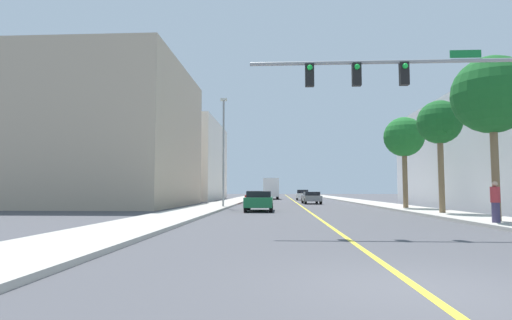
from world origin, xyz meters
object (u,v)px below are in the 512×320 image
traffic_signal_mast (429,93)px  car_green (259,201)px  palm_mid (439,124)px  car_white (303,195)px  pedestrian (495,202)px  palm_near (492,96)px  car_red (255,197)px  palm_far (404,138)px  car_gray (311,197)px  street_lamp (223,147)px  delivery_truck (271,188)px

traffic_signal_mast → car_green: (-6.79, 13.95, -4.24)m
palm_mid → car_white: 35.25m
traffic_signal_mast → pedestrian: (3.61, 2.80, -3.97)m
palm_near → pedestrian: 4.80m
palm_mid → car_red: bearing=123.4°
palm_far → car_green: palm_far is taller
palm_mid → car_red: size_ratio=1.57×
palm_near → car_red: size_ratio=1.70×
palm_far → car_red: 17.72m
car_red → palm_near: bearing=115.7°
palm_far → car_gray: size_ratio=1.63×
palm_far → car_red: bearing=135.0°
street_lamp → car_white: 27.34m
pedestrian → car_gray: bearing=9.6°
car_white → pedestrian: 42.02m
car_red → street_lamp: bearing=78.0°
street_lamp → car_red: bearing=78.0°
street_lamp → car_red: size_ratio=2.10×
traffic_signal_mast → palm_far: bearing=75.8°
palm_near → delivery_truck: (-10.69, 47.03, -3.97)m
palm_near → palm_mid: 6.45m
delivery_truck → palm_mid: bearing=-76.4°
street_lamp → car_white: size_ratio=2.07×
palm_far → car_green: bearing=-166.8°
traffic_signal_mast → palm_near: (4.10, 3.64, 0.73)m
car_green → pedestrian: size_ratio=2.63×
car_red → palm_far: bearing=135.0°
delivery_truck → palm_near: bearing=-78.7°
street_lamp → delivery_truck: (3.41, 31.95, -3.37)m
car_gray → palm_near: bearing=-79.0°
palm_mid → traffic_signal_mast: bearing=-113.2°
delivery_truck → pedestrian: bearing=-79.4°
street_lamp → delivery_truck: 32.31m
car_white → pedestrian: bearing=-80.6°
car_green → traffic_signal_mast: bearing=-64.3°
car_white → delivery_truck: (-4.71, 6.21, 0.97)m
palm_near → car_gray: palm_near is taller
palm_near → car_red: 28.13m
car_green → car_white: size_ratio=1.03×
car_red → pedestrian: (11.50, -25.80, 0.27)m
palm_far → car_red: palm_far is taller
street_lamp → car_green: 7.22m
street_lamp → pedestrian: street_lamp is taller
palm_mid → car_gray: palm_mid is taller
car_gray → delivery_truck: (-4.71, 21.70, 1.04)m
pedestrian → traffic_signal_mast: bearing=125.5°
car_red → car_gray: bearing=-176.4°
street_lamp → palm_mid: size_ratio=1.34×
pedestrian → car_white: bearing=5.2°
car_green → car_red: size_ratio=1.05×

